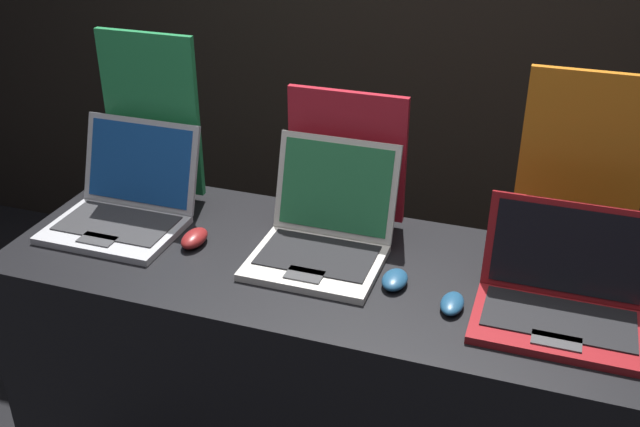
% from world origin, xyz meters
% --- Properties ---
extents(display_counter, '(1.73, 0.65, 0.93)m').
position_xyz_m(display_counter, '(0.00, 0.33, 0.47)').
color(display_counter, black).
rests_on(display_counter, ground_plane).
extents(laptop_front, '(0.37, 0.36, 0.27)m').
position_xyz_m(laptop_front, '(-0.62, 0.36, 1.00)').
color(laptop_front, '#B7B7BC').
rests_on(laptop_front, display_counter).
extents(mouse_front, '(0.06, 0.11, 0.04)m').
position_xyz_m(mouse_front, '(-0.37, 0.30, 0.95)').
color(mouse_front, maroon).
rests_on(mouse_front, display_counter).
extents(promo_stand_front, '(0.31, 0.07, 0.52)m').
position_xyz_m(promo_stand_front, '(-0.62, 0.55, 1.18)').
color(promo_stand_front, black).
rests_on(promo_stand_front, display_counter).
extents(laptop_middle, '(0.35, 0.37, 0.28)m').
position_xyz_m(laptop_middle, '(-0.01, 0.38, 1.00)').
color(laptop_middle, silver).
rests_on(laptop_middle, display_counter).
extents(mouse_middle, '(0.06, 0.10, 0.03)m').
position_xyz_m(mouse_middle, '(0.21, 0.28, 0.95)').
color(mouse_middle, navy).
rests_on(mouse_middle, display_counter).
extents(promo_stand_middle, '(0.35, 0.07, 0.40)m').
position_xyz_m(promo_stand_middle, '(-0.01, 0.58, 1.12)').
color(promo_stand_middle, black).
rests_on(promo_stand_middle, display_counter).
extents(laptop_back, '(0.40, 0.29, 0.26)m').
position_xyz_m(laptop_back, '(0.62, 0.28, 0.99)').
color(laptop_back, maroon).
rests_on(laptop_back, display_counter).
extents(mouse_back, '(0.06, 0.10, 0.03)m').
position_xyz_m(mouse_back, '(0.37, 0.23, 0.95)').
color(mouse_back, navy).
rests_on(mouse_back, display_counter).
extents(promo_stand_back, '(0.31, 0.07, 0.53)m').
position_xyz_m(promo_stand_back, '(0.62, 0.53, 1.19)').
color(promo_stand_back, black).
rests_on(promo_stand_back, display_counter).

